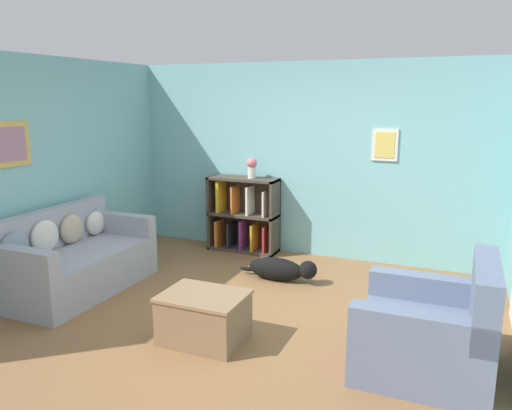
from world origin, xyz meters
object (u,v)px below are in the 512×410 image
object	(u,v)px
couch	(74,261)
dog	(281,269)
recliner_chair	(432,332)
bookshelf	(243,215)
vase	(252,167)
coffee_table	(204,316)

from	to	relation	value
couch	dog	size ratio (longest dim) A/B	1.74
recliner_chair	dog	world-z (taller)	recliner_chair
couch	bookshelf	bearing A→B (deg)	61.94
couch	dog	bearing A→B (deg)	29.52
bookshelf	vase	size ratio (longest dim) A/B	3.69
dog	bookshelf	bearing A→B (deg)	133.96
recliner_chair	vase	world-z (taller)	vase
couch	dog	world-z (taller)	couch
couch	recliner_chair	world-z (taller)	recliner_chair
couch	dog	xyz separation A→B (m)	(2.05, 1.16, -0.20)
couch	dog	distance (m)	2.37
recliner_chair	dog	size ratio (longest dim) A/B	1.02
coffee_table	dog	bearing A→B (deg)	86.00
couch	recliner_chair	xyz separation A→B (m)	(3.83, -0.25, -0.01)
couch	recliner_chair	bearing A→B (deg)	-3.70
bookshelf	coffee_table	size ratio (longest dim) A/B	1.43
recliner_chair	couch	bearing A→B (deg)	176.30
bookshelf	recliner_chair	bearing A→B (deg)	-41.22
couch	recliner_chair	size ratio (longest dim) A/B	1.71
couch	coffee_table	xyz separation A→B (m)	(1.93, -0.51, -0.11)
bookshelf	vase	world-z (taller)	vase
bookshelf	vase	xyz separation A→B (m)	(0.14, -0.03, 0.70)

